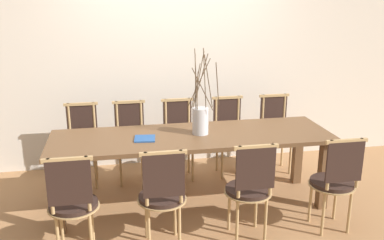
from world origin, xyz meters
name	(u,v)px	position (x,y,z in m)	size (l,w,h in m)	color
ground_plane	(192,204)	(0.00, 0.00, 0.00)	(16.00, 16.00, 0.00)	#9E7047
wall_rear	(173,34)	(0.00, 1.24, 1.60)	(12.00, 0.06, 3.20)	beige
dining_table	(192,144)	(0.00, 0.00, 0.65)	(2.72, 0.82, 0.74)	brown
chair_near_leftend	(73,201)	(-1.09, -0.71, 0.50)	(0.41, 0.41, 0.91)	black
chair_near_left	(162,194)	(-0.38, -0.71, 0.50)	(0.41, 0.41, 0.91)	black
chair_near_center	(250,186)	(0.36, -0.71, 0.50)	(0.41, 0.41, 0.91)	black
chair_near_right	(335,179)	(1.14, -0.71, 0.50)	(0.41, 0.41, 0.91)	black
chair_far_leftend	(83,142)	(-1.09, 0.71, 0.50)	(0.41, 0.41, 0.91)	black
chair_far_left	(130,139)	(-0.57, 0.71, 0.50)	(0.41, 0.41, 0.91)	black
chair_far_center	(179,136)	(-0.02, 0.71, 0.50)	(0.41, 0.41, 0.91)	black
chair_far_right	(229,133)	(0.58, 0.71, 0.50)	(0.41, 0.41, 0.91)	black
chair_far_rightend	(276,130)	(1.15, 0.71, 0.50)	(0.41, 0.41, 0.91)	black
vase_centerpiece	(200,119)	(0.09, 0.02, 0.89)	(0.31, 0.33, 0.84)	silver
book_stack	(145,139)	(-0.46, -0.05, 0.75)	(0.21, 0.22, 0.01)	#234C8C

